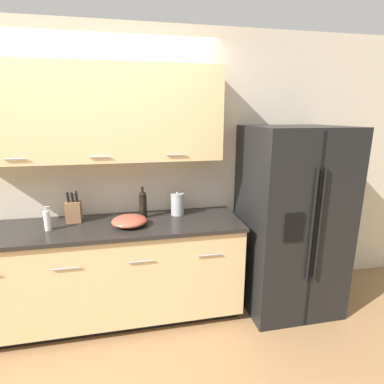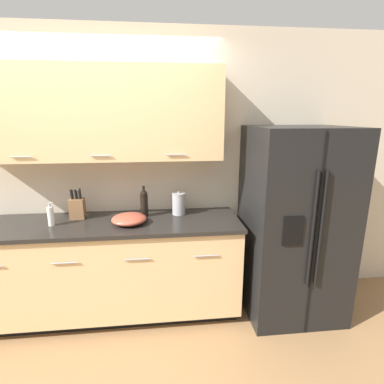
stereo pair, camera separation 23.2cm
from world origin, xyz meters
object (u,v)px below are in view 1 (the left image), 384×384
(wine_bottle, at_px, (143,204))
(soap_dispenser, at_px, (47,220))
(refrigerator, at_px, (290,220))
(knife_block, at_px, (74,211))
(steel_canister, at_px, (177,204))
(mixing_bowl, at_px, (129,221))

(wine_bottle, height_order, soap_dispenser, wine_bottle)
(refrigerator, relative_size, knife_block, 6.28)
(wine_bottle, xyz_separation_m, steel_canister, (0.32, 0.03, -0.03))
(soap_dispenser, bearing_deg, knife_block, 43.25)
(refrigerator, height_order, wine_bottle, refrigerator)
(steel_canister, bearing_deg, mixing_bowl, -154.90)
(knife_block, bearing_deg, soap_dispenser, -136.75)
(soap_dispenser, bearing_deg, refrigerator, -1.09)
(knife_block, relative_size, wine_bottle, 0.96)
(knife_block, height_order, steel_canister, knife_block)
(knife_block, relative_size, steel_canister, 1.25)
(refrigerator, xyz_separation_m, mixing_bowl, (-1.48, 0.01, 0.09))
(mixing_bowl, bearing_deg, wine_bottle, 55.49)
(knife_block, bearing_deg, mixing_bowl, -22.07)
(soap_dispenser, height_order, steel_canister, steel_canister)
(refrigerator, relative_size, wine_bottle, 6.04)
(knife_block, relative_size, mixing_bowl, 0.93)
(knife_block, xyz_separation_m, steel_canister, (0.92, 0.02, 0.00))
(soap_dispenser, relative_size, mixing_bowl, 0.68)
(wine_bottle, relative_size, mixing_bowl, 0.96)
(wine_bottle, relative_size, soap_dispenser, 1.42)
(refrigerator, height_order, steel_canister, refrigerator)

